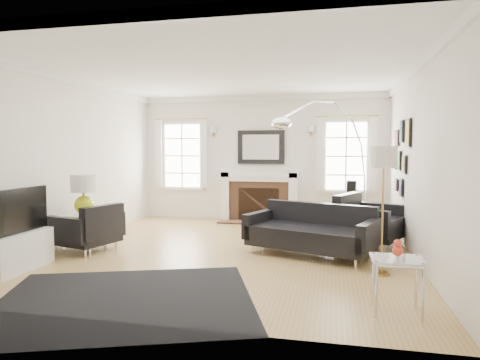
% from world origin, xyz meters
% --- Properties ---
extents(floor, '(6.00, 6.00, 0.00)m').
position_xyz_m(floor, '(0.00, 0.00, 0.00)').
color(floor, '#AA8447').
rests_on(floor, ground).
extents(back_wall, '(5.50, 0.04, 2.80)m').
position_xyz_m(back_wall, '(0.00, 3.00, 1.40)').
color(back_wall, silver).
rests_on(back_wall, floor).
extents(front_wall, '(5.50, 0.04, 2.80)m').
position_xyz_m(front_wall, '(0.00, -3.00, 1.40)').
color(front_wall, silver).
rests_on(front_wall, floor).
extents(left_wall, '(0.04, 6.00, 2.80)m').
position_xyz_m(left_wall, '(-2.75, 0.00, 1.40)').
color(left_wall, silver).
rests_on(left_wall, floor).
extents(right_wall, '(0.04, 6.00, 2.80)m').
position_xyz_m(right_wall, '(2.75, 0.00, 1.40)').
color(right_wall, silver).
rests_on(right_wall, floor).
extents(ceiling, '(5.50, 6.00, 0.02)m').
position_xyz_m(ceiling, '(0.00, 0.00, 2.80)').
color(ceiling, white).
rests_on(ceiling, back_wall).
extents(crown_molding, '(5.50, 6.00, 0.12)m').
position_xyz_m(crown_molding, '(0.00, 0.00, 2.74)').
color(crown_molding, white).
rests_on(crown_molding, back_wall).
extents(fireplace, '(1.70, 0.69, 1.11)m').
position_xyz_m(fireplace, '(0.00, 2.79, 0.54)').
color(fireplace, white).
rests_on(fireplace, floor).
extents(mantel_mirror, '(1.05, 0.07, 0.75)m').
position_xyz_m(mantel_mirror, '(0.00, 2.95, 1.65)').
color(mantel_mirror, black).
rests_on(mantel_mirror, back_wall).
extents(window_left, '(1.24, 0.15, 1.62)m').
position_xyz_m(window_left, '(-1.85, 2.95, 1.46)').
color(window_left, white).
rests_on(window_left, back_wall).
extents(window_right, '(1.24, 0.15, 1.62)m').
position_xyz_m(window_right, '(1.85, 2.95, 1.46)').
color(window_right, white).
rests_on(window_right, back_wall).
extents(gallery_wall, '(0.04, 1.73, 1.29)m').
position_xyz_m(gallery_wall, '(2.72, 1.30, 1.53)').
color(gallery_wall, black).
rests_on(gallery_wall, right_wall).
extents(tv_unit, '(0.35, 1.00, 1.09)m').
position_xyz_m(tv_unit, '(-2.44, -1.70, 0.33)').
color(tv_unit, white).
rests_on(tv_unit, floor).
extents(area_rug, '(3.23, 2.97, 0.01)m').
position_xyz_m(area_rug, '(-0.54, -2.45, 0.01)').
color(area_rug, black).
rests_on(area_rug, floor).
extents(sofa, '(2.09, 1.47, 0.62)m').
position_xyz_m(sofa, '(1.28, 0.00, 0.34)').
color(sofa, black).
rests_on(sofa, floor).
extents(armchair_left, '(1.02, 1.09, 0.61)m').
position_xyz_m(armchair_left, '(-2.14, -0.52, 0.34)').
color(armchair_left, black).
rests_on(armchair_left, floor).
extents(armchair_right, '(1.25, 1.32, 0.70)m').
position_xyz_m(armchair_right, '(2.14, 0.83, 0.39)').
color(armchair_right, black).
rests_on(armchair_right, floor).
extents(coffee_table, '(0.91, 0.91, 0.40)m').
position_xyz_m(coffee_table, '(0.95, 0.45, 0.37)').
color(coffee_table, silver).
rests_on(coffee_table, floor).
extents(side_table_left, '(0.53, 0.53, 0.59)m').
position_xyz_m(side_table_left, '(-2.20, -0.55, 0.48)').
color(side_table_left, silver).
rests_on(side_table_left, floor).
extents(nesting_table, '(0.49, 0.42, 0.54)m').
position_xyz_m(nesting_table, '(2.20, -2.21, 0.43)').
color(nesting_table, silver).
rests_on(nesting_table, floor).
extents(gourd_lamp, '(0.39, 0.39, 0.62)m').
position_xyz_m(gourd_lamp, '(-2.20, -0.55, 0.94)').
color(gourd_lamp, '#C2CB19').
rests_on(gourd_lamp, side_table_left).
extents(orange_vase, '(0.10, 0.10, 0.16)m').
position_xyz_m(orange_vase, '(2.20, -2.21, 0.64)').
color(orange_vase, red).
rests_on(orange_vase, nesting_table).
extents(arc_floor_lamp, '(1.83, 1.70, 2.59)m').
position_xyz_m(arc_floor_lamp, '(1.44, 1.66, 1.40)').
color(arc_floor_lamp, white).
rests_on(arc_floor_lamp, floor).
extents(stick_floor_lamp, '(0.33, 0.33, 1.63)m').
position_xyz_m(stick_floor_lamp, '(2.20, -0.88, 1.41)').
color(stick_floor_lamp, '#A47C39').
rests_on(stick_floor_lamp, floor).
extents(speaker_tower, '(0.22, 0.22, 0.95)m').
position_xyz_m(speaker_tower, '(1.97, 2.65, 0.48)').
color(speaker_tower, black).
rests_on(speaker_tower, floor).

